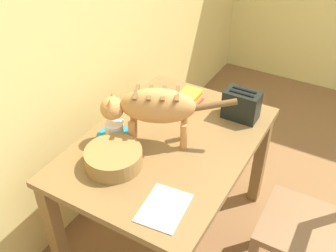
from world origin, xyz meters
TOP-DOWN VIEW (x-y plane):
  - wall_rear at (-0.00, 2.07)m, footprint 5.18×0.11m
  - dining_table at (-0.07, 1.43)m, footprint 1.20×0.85m
  - cat at (-0.12, 1.50)m, footprint 0.35×0.63m
  - saucer_bowl at (-0.21, 1.68)m, footprint 0.20×0.20m
  - coffee_mug at (-0.20, 1.68)m, footprint 0.14×0.10m
  - magazine at (-0.49, 1.21)m, footprint 0.26×0.21m
  - book_stack at (0.30, 1.51)m, footprint 0.19×0.13m
  - wicker_basket at (-0.37, 1.57)m, footprint 0.28×0.28m
  - toaster at (0.33, 1.18)m, footprint 0.12×0.20m
  - wooden_chair_near at (-0.02, 0.62)m, footprint 0.43×0.43m

SIDE VIEW (x-z plane):
  - wooden_chair_near at x=-0.02m, z-range -0.01..0.93m
  - dining_table at x=-0.07m, z-range 0.27..1.01m
  - magazine at x=-0.49m, z-range 0.73..0.74m
  - saucer_bowl at x=-0.21m, z-range 0.73..0.76m
  - book_stack at x=0.30m, z-range 0.73..0.80m
  - wicker_basket at x=-0.37m, z-range 0.73..0.83m
  - coffee_mug at x=-0.20m, z-range 0.76..0.84m
  - toaster at x=0.33m, z-range 0.73..0.91m
  - cat at x=-0.12m, z-range 0.79..1.11m
  - wall_rear at x=0.00m, z-range 0.00..2.50m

